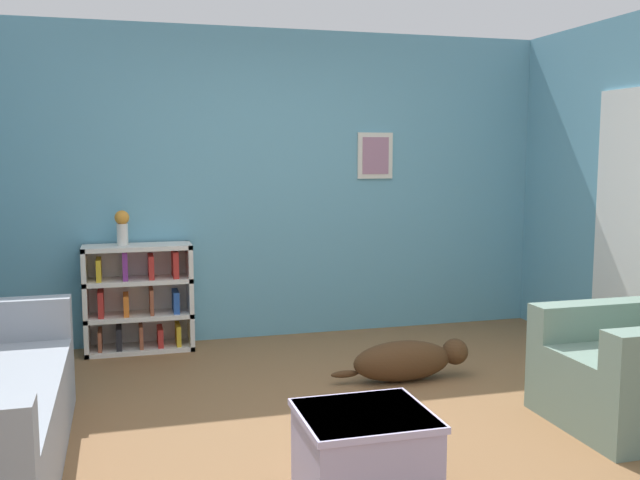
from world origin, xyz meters
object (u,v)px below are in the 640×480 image
(bookshelf, at_px, (139,298))
(vase, at_px, (122,226))
(coffee_table, at_px, (365,454))
(dog, at_px, (408,360))

(bookshelf, distance_m, vase, 0.60)
(bookshelf, bearing_deg, coffee_table, -72.25)
(coffee_table, distance_m, vase, 3.12)
(coffee_table, bearing_deg, bookshelf, 107.75)
(coffee_table, distance_m, dog, 1.78)
(bookshelf, height_order, vase, vase)
(dog, bearing_deg, vase, 145.71)
(dog, bearing_deg, coffee_table, -118.83)
(coffee_table, xyz_separation_m, dog, (0.86, 1.55, -0.08))
(bookshelf, bearing_deg, dog, -36.31)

